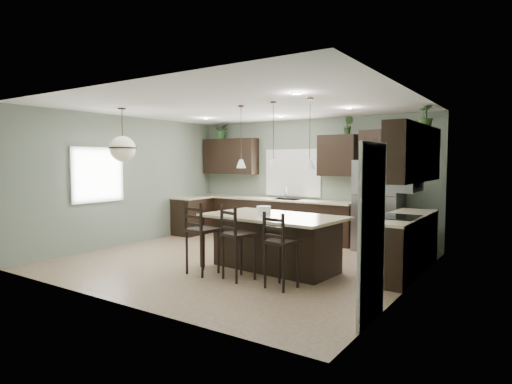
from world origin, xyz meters
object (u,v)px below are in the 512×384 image
object	(u,v)px
bar_stool_left	(202,238)
plant_back_left	(222,130)
bar_stool_center	(239,242)
refrigerator	(379,206)
kitchen_island	(273,243)
serving_dish	(264,210)
bar_stool_right	(282,250)

from	to	relation	value
bar_stool_left	plant_back_left	bearing A→B (deg)	129.31
bar_stool_left	bar_stool_center	distance (m)	0.69
refrigerator	bar_stool_center	xyz separation A→B (m)	(-1.10, -3.33, -0.35)
kitchen_island	bar_stool_left	distance (m)	1.19
bar_stool_left	serving_dish	bearing A→B (deg)	60.30
serving_dish	bar_stool_center	distance (m)	0.92
serving_dish	refrigerator	bearing A→B (deg)	65.01
kitchen_island	bar_stool_center	distance (m)	0.82
kitchen_island	bar_stool_left	world-z (taller)	bar_stool_left
refrigerator	serving_dish	size ratio (longest dim) A/B	7.71
serving_dish	plant_back_left	world-z (taller)	plant_back_left
bar_stool_left	bar_stool_right	size ratio (longest dim) A/B	1.06
refrigerator	bar_stool_center	size ratio (longest dim) A/B	1.60
bar_stool_right	plant_back_left	size ratio (longest dim) A/B	2.48
bar_stool_left	bar_stool_right	world-z (taller)	bar_stool_left
bar_stool_center	plant_back_left	xyz separation A→B (m)	(-3.10, 3.54, 2.05)
bar_stool_center	bar_stool_right	distance (m)	0.78
refrigerator	bar_stool_center	world-z (taller)	refrigerator
refrigerator	serving_dish	bearing A→B (deg)	-114.99
plant_back_left	bar_stool_left	bearing A→B (deg)	-56.04
plant_back_left	kitchen_island	bearing A→B (deg)	-40.23
bar_stool_right	plant_back_left	xyz separation A→B (m)	(-3.88, 3.56, 2.07)
bar_stool_left	refrigerator	bearing A→B (deg)	67.57
refrigerator	serving_dish	distance (m)	2.77
refrigerator	plant_back_left	xyz separation A→B (m)	(-4.20, 0.20, 1.70)
refrigerator	bar_stool_left	xyz separation A→B (m)	(-1.78, -3.39, -0.33)
bar_stool_left	plant_back_left	world-z (taller)	plant_back_left
serving_dish	bar_stool_left	xyz separation A→B (m)	(-0.61, -0.87, -0.40)
bar_stool_left	kitchen_island	bearing A→B (deg)	51.88
kitchen_island	bar_stool_right	size ratio (longest dim) A/B	2.08
serving_dish	plant_back_left	distance (m)	4.38
bar_stool_center	kitchen_island	bearing A→B (deg)	98.55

